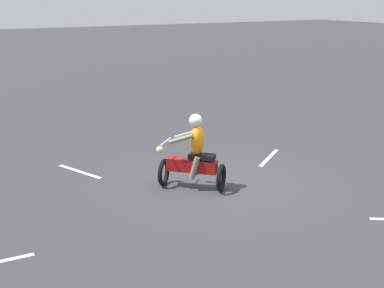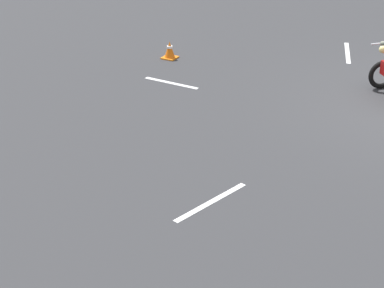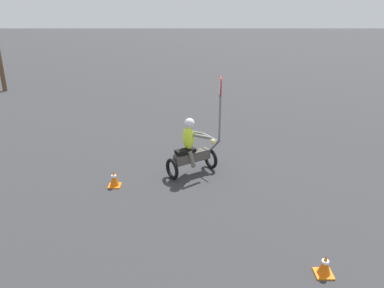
{
  "view_description": "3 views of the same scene",
  "coord_description": "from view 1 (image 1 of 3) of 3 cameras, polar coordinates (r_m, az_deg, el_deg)",
  "views": [
    {
      "loc": [
        6.23,
        9.34,
        4.07
      ],
      "look_at": [
        0.69,
        -0.13,
        1.0
      ],
      "focal_mm": 50.0,
      "sensor_mm": 36.0,
      "label": 1
    },
    {
      "loc": [
        -2.31,
        14.01,
        5.74
      ],
      "look_at": [
        2.43,
        5.24,
        0.9
      ],
      "focal_mm": 70.0,
      "sensor_mm": 36.0,
      "label": 2
    },
    {
      "loc": [
        -5.47,
        10.62,
        4.66
      ],
      "look_at": [
        4.18,
        10.61,
        0.9
      ],
      "focal_mm": 35.0,
      "sensor_mm": 36.0,
      "label": 3
    }
  ],
  "objects": [
    {
      "name": "ground_plane",
      "position": [
        11.94,
        3.16,
        -4.32
      ],
      "size": [
        120.0,
        120.0,
        0.0
      ],
      "primitive_type": "plane",
      "color": "#333335"
    },
    {
      "name": "lane_stripe_s",
      "position": [
        13.04,
        -11.89,
        -2.88
      ],
      "size": [
        0.61,
        1.46,
        0.01
      ],
      "primitive_type": "cube",
      "rotation": [
        0.0,
        0.0,
        6.63
      ],
      "color": "silver",
      "rests_on": "ground"
    },
    {
      "name": "motorcycle_rider_foreground",
      "position": [
        11.46,
        0.17,
        -1.33
      ],
      "size": [
        1.4,
        1.43,
        1.66
      ],
      "rotation": [
        0.0,
        0.0,
        3.9
      ],
      "color": "black",
      "rests_on": "ground"
    },
    {
      "name": "lane_stripe_sw",
      "position": [
        13.98,
        8.21,
        -1.44
      ],
      "size": [
        1.34,
        1.04,
        0.01
      ],
      "primitive_type": "cube",
      "rotation": [
        0.0,
        0.0,
        5.35
      ],
      "color": "silver",
      "rests_on": "ground"
    }
  ]
}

